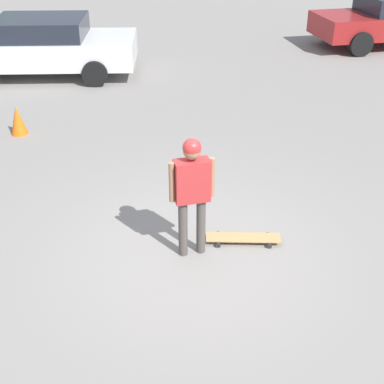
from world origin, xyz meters
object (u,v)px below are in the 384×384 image
skateboard (243,238)px  car_parked_near (39,46)px  person (192,185)px  traffic_cone (18,120)px

skateboard → car_parked_near: size_ratio=0.19×
person → traffic_cone: (-0.54, 5.01, -0.72)m
person → car_parked_near: 8.43m
person → skateboard: bearing=4.0°
skateboard → traffic_cone: traffic_cone is taller
person → car_parked_near: person is taller
traffic_cone → car_parked_near: bearing=62.5°
person → car_parked_near: bearing=101.4°
skateboard → car_parked_near: 8.58m
person → car_parked_near: size_ratio=0.32×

